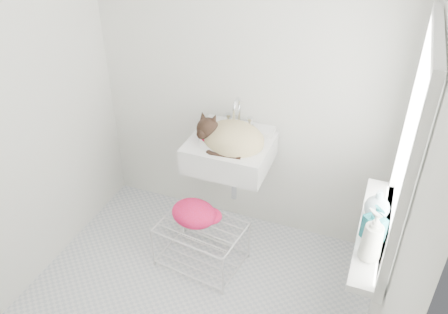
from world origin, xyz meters
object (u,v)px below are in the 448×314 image
(wire_rack, at_px, (201,246))
(bottle_b, at_px, (371,238))
(cat, at_px, (231,138))
(bottle_a, at_px, (368,257))
(sink, at_px, (230,141))
(bottle_c, at_px, (375,216))

(wire_rack, distance_m, bottle_b, 1.33)
(cat, bearing_deg, bottle_a, -27.59)
(sink, relative_size, wire_rack, 0.99)
(cat, relative_size, bottle_b, 2.34)
(bottle_b, bearing_deg, cat, 148.19)
(sink, xyz_separation_m, bottle_c, (1.00, -0.44, 0.00))
(bottle_a, height_order, bottle_c, bottle_a)
(bottle_c, bearing_deg, bottle_a, -90.00)
(bottle_b, height_order, bottle_c, bottle_b)
(bottle_c, bearing_deg, bottle_b, -90.00)
(wire_rack, xyz_separation_m, bottle_b, (1.09, -0.30, 0.70))
(bottle_c, bearing_deg, cat, 156.65)
(cat, distance_m, wire_rack, 0.81)
(bottle_a, bearing_deg, wire_rack, 157.98)
(wire_rack, height_order, bottle_c, bottle_c)
(bottle_c, bearing_deg, wire_rack, 174.16)
(sink, bearing_deg, cat, -54.36)
(cat, height_order, bottle_b, cat)
(cat, xyz_separation_m, bottle_b, (0.99, -0.61, -0.04))
(wire_rack, relative_size, bottle_b, 2.75)
(cat, bearing_deg, bottle_b, -22.02)
(sink, bearing_deg, bottle_a, -37.67)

